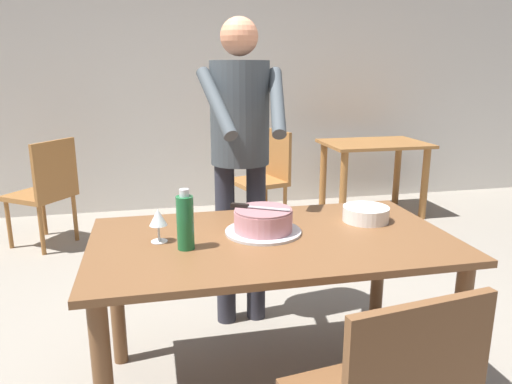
{
  "coord_description": "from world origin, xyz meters",
  "views": [
    {
      "loc": [
        -0.49,
        -1.92,
        1.47
      ],
      "look_at": [
        -0.03,
        0.21,
        0.9
      ],
      "focal_mm": 33.85,
      "sensor_mm": 36.0,
      "label": 1
    }
  ],
  "objects_px": {
    "plate_stack": "(366,214)",
    "background_chair_0": "(266,175)",
    "cake_on_platter": "(263,222)",
    "cake_knife": "(248,207)",
    "background_chair_1": "(46,189)",
    "main_dining_table": "(272,261)",
    "background_table": "(373,158)",
    "person_cutting_cake": "(240,141)",
    "wine_glass_near": "(158,219)",
    "water_bottle": "(185,222)"
  },
  "relations": [
    {
      "from": "wine_glass_near",
      "to": "background_chair_0",
      "type": "xyz_separation_m",
      "value": [
        1.02,
        2.31,
        -0.36
      ]
    },
    {
      "from": "plate_stack",
      "to": "background_chair_1",
      "type": "distance_m",
      "value": 2.81
    },
    {
      "from": "cake_on_platter",
      "to": "background_table",
      "type": "height_order",
      "value": "cake_on_platter"
    },
    {
      "from": "water_bottle",
      "to": "background_chair_1",
      "type": "relative_size",
      "value": 0.28
    },
    {
      "from": "water_bottle",
      "to": "person_cutting_cake",
      "type": "bearing_deg",
      "value": 63.12
    },
    {
      "from": "water_bottle",
      "to": "background_chair_0",
      "type": "distance_m",
      "value": 2.6
    },
    {
      "from": "plate_stack",
      "to": "water_bottle",
      "type": "xyz_separation_m",
      "value": [
        -0.87,
        -0.18,
        0.08
      ]
    },
    {
      "from": "person_cutting_cake",
      "to": "background_chair_1",
      "type": "xyz_separation_m",
      "value": [
        -1.34,
        1.56,
        -0.58
      ]
    },
    {
      "from": "cake_knife",
      "to": "background_table",
      "type": "bearing_deg",
      "value": 53.47
    },
    {
      "from": "person_cutting_cake",
      "to": "background_chair_0",
      "type": "distance_m",
      "value": 1.88
    },
    {
      "from": "plate_stack",
      "to": "cake_on_platter",
      "type": "bearing_deg",
      "value": -173.07
    },
    {
      "from": "water_bottle",
      "to": "cake_knife",
      "type": "bearing_deg",
      "value": 28.37
    },
    {
      "from": "main_dining_table",
      "to": "background_table",
      "type": "bearing_deg",
      "value": 55.95
    },
    {
      "from": "main_dining_table",
      "to": "background_table",
      "type": "height_order",
      "value": "main_dining_table"
    },
    {
      "from": "background_table",
      "to": "plate_stack",
      "type": "bearing_deg",
      "value": -116.7
    },
    {
      "from": "person_cutting_cake",
      "to": "background_table",
      "type": "xyz_separation_m",
      "value": [
        1.7,
        1.84,
        -0.5
      ]
    },
    {
      "from": "plate_stack",
      "to": "wine_glass_near",
      "type": "bearing_deg",
      "value": -175.31
    },
    {
      "from": "wine_glass_near",
      "to": "person_cutting_cake",
      "type": "relative_size",
      "value": 0.08
    },
    {
      "from": "main_dining_table",
      "to": "cake_knife",
      "type": "distance_m",
      "value": 0.26
    },
    {
      "from": "main_dining_table",
      "to": "background_chair_0",
      "type": "bearing_deg",
      "value": 77.19
    },
    {
      "from": "water_bottle",
      "to": "background_table",
      "type": "relative_size",
      "value": 0.25
    },
    {
      "from": "background_table",
      "to": "cake_on_platter",
      "type": "bearing_deg",
      "value": -125.15
    },
    {
      "from": "main_dining_table",
      "to": "water_bottle",
      "type": "xyz_separation_m",
      "value": [
        -0.38,
        -0.06,
        0.23
      ]
    },
    {
      "from": "cake_knife",
      "to": "water_bottle",
      "type": "distance_m",
      "value": 0.33
    },
    {
      "from": "cake_on_platter",
      "to": "plate_stack",
      "type": "height_order",
      "value": "cake_on_platter"
    },
    {
      "from": "cake_on_platter",
      "to": "wine_glass_near",
      "type": "distance_m",
      "value": 0.46
    },
    {
      "from": "background_chair_0",
      "to": "background_table",
      "type": "bearing_deg",
      "value": 6.72
    },
    {
      "from": "cake_on_platter",
      "to": "cake_knife",
      "type": "xyz_separation_m",
      "value": [
        -0.06,
        0.04,
        0.06
      ]
    },
    {
      "from": "background_chair_1",
      "to": "main_dining_table",
      "type": "bearing_deg",
      "value": -58.38
    },
    {
      "from": "main_dining_table",
      "to": "cake_on_platter",
      "type": "bearing_deg",
      "value": 112.81
    },
    {
      "from": "cake_knife",
      "to": "background_table",
      "type": "height_order",
      "value": "cake_knife"
    },
    {
      "from": "cake_knife",
      "to": "wine_glass_near",
      "type": "xyz_separation_m",
      "value": [
        -0.39,
        -0.05,
        -0.01
      ]
    },
    {
      "from": "cake_on_platter",
      "to": "background_chair_1",
      "type": "height_order",
      "value": "background_chair_1"
    },
    {
      "from": "cake_on_platter",
      "to": "wine_glass_near",
      "type": "relative_size",
      "value": 2.36
    },
    {
      "from": "main_dining_table",
      "to": "background_chair_1",
      "type": "xyz_separation_m",
      "value": [
        -1.36,
        2.21,
        -0.15
      ]
    },
    {
      "from": "cake_knife",
      "to": "person_cutting_cake",
      "type": "xyz_separation_m",
      "value": [
        0.07,
        0.55,
        0.21
      ]
    },
    {
      "from": "cake_on_platter",
      "to": "background_table",
      "type": "distance_m",
      "value": 2.97
    },
    {
      "from": "main_dining_table",
      "to": "plate_stack",
      "type": "bearing_deg",
      "value": 14.33
    },
    {
      "from": "cake_on_platter",
      "to": "background_chair_0",
      "type": "height_order",
      "value": "background_chair_0"
    },
    {
      "from": "main_dining_table",
      "to": "background_chair_1",
      "type": "height_order",
      "value": "background_chair_1"
    },
    {
      "from": "background_chair_0",
      "to": "main_dining_table",
      "type": "bearing_deg",
      "value": -102.81
    },
    {
      "from": "cake_on_platter",
      "to": "background_table",
      "type": "xyz_separation_m",
      "value": [
        1.71,
        2.43,
        -0.22
      ]
    },
    {
      "from": "main_dining_table",
      "to": "wine_glass_near",
      "type": "height_order",
      "value": "wine_glass_near"
    },
    {
      "from": "water_bottle",
      "to": "background_chair_1",
      "type": "bearing_deg",
      "value": 113.47
    },
    {
      "from": "plate_stack",
      "to": "wine_glass_near",
      "type": "distance_m",
      "value": 0.98
    },
    {
      "from": "person_cutting_cake",
      "to": "background_table",
      "type": "relative_size",
      "value": 1.72
    },
    {
      "from": "plate_stack",
      "to": "main_dining_table",
      "type": "bearing_deg",
      "value": -165.67
    },
    {
      "from": "background_chair_0",
      "to": "wine_glass_near",
      "type": "bearing_deg",
      "value": -113.79
    },
    {
      "from": "plate_stack",
      "to": "background_chair_0",
      "type": "xyz_separation_m",
      "value": [
        0.04,
        2.23,
        -0.29
      ]
    },
    {
      "from": "background_chair_0",
      "to": "person_cutting_cake",
      "type": "bearing_deg",
      "value": -107.99
    }
  ]
}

